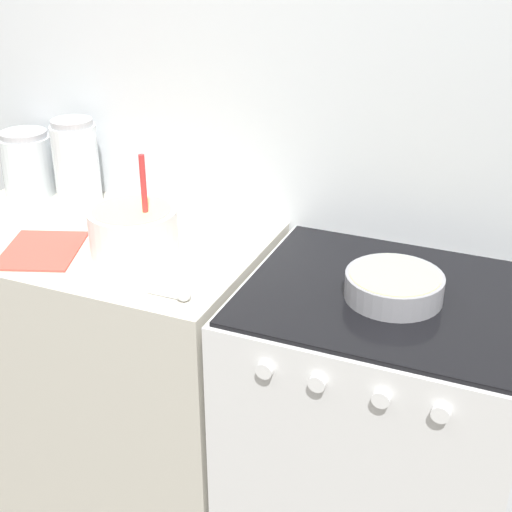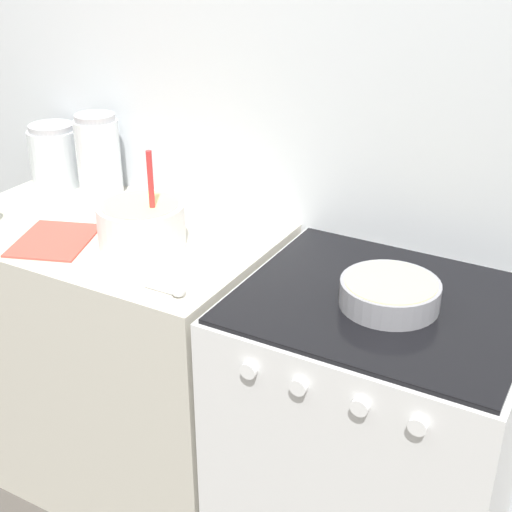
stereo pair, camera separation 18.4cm
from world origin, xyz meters
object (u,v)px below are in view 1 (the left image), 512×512
object	(u,v)px
stove	(373,436)
baking_pan	(394,285)
mixing_bowl	(133,228)
storage_jar_middle	(77,167)
storage_jar_left	(28,167)

from	to	relation	value
stove	baking_pan	world-z (taller)	baking_pan
stove	mixing_bowl	size ratio (longest dim) A/B	3.18
stove	mixing_bowl	xyz separation A→B (m)	(-0.70, -0.04, 0.53)
baking_pan	storage_jar_middle	xyz separation A→B (m)	(-1.08, 0.23, 0.08)
stove	baking_pan	xyz separation A→B (m)	(0.02, -0.02, 0.49)
baking_pan	storage_jar_middle	bearing A→B (deg)	167.98
stove	storage_jar_middle	xyz separation A→B (m)	(-1.06, 0.21, 0.57)
baking_pan	storage_jar_middle	world-z (taller)	storage_jar_middle
mixing_bowl	storage_jar_middle	world-z (taller)	mixing_bowl
mixing_bowl	baking_pan	world-z (taller)	mixing_bowl
mixing_bowl	baking_pan	size ratio (longest dim) A/B	1.19
storage_jar_left	baking_pan	bearing A→B (deg)	-10.22
mixing_bowl	storage_jar_middle	xyz separation A→B (m)	(-0.36, 0.25, 0.04)
stove	storage_jar_middle	bearing A→B (deg)	168.85
mixing_bowl	baking_pan	bearing A→B (deg)	1.67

